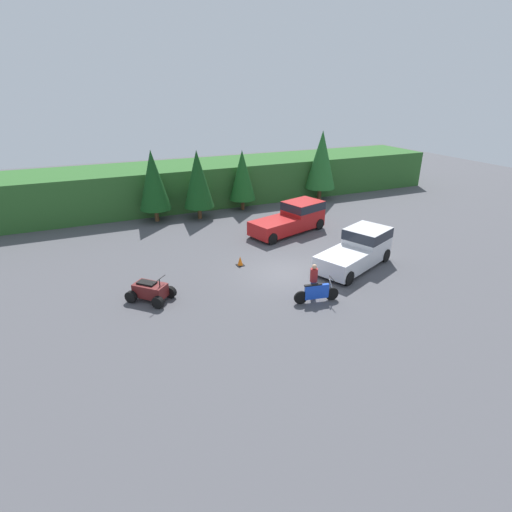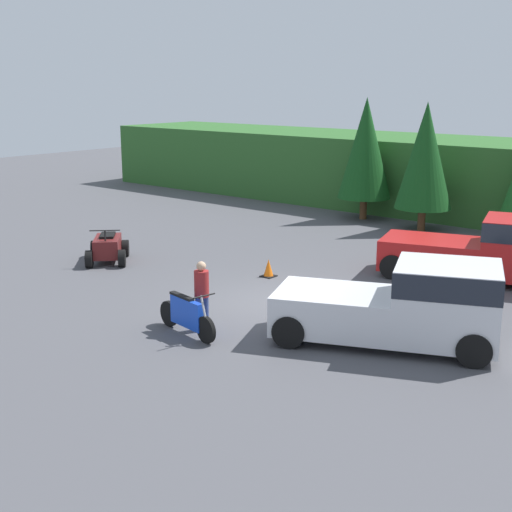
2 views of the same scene
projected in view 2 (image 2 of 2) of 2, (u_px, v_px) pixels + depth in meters
The scene contains 10 objects.
ground_plane at pixel (277, 303), 19.48m from camera, with size 80.00×80.00×0.00m, color #4C4C51.
hillside_backdrop at pixel (504, 181), 31.02m from camera, with size 44.00×6.00×3.32m.
tree_left at pixel (365, 148), 30.55m from camera, with size 2.31×2.31×5.24m.
tree_mid_left at pixel (425, 156), 28.14m from camera, with size 2.26×2.26×5.13m.
pickup_truck_red at pixel (494, 248), 21.38m from camera, with size 5.86×3.55×1.97m.
pickup_truck_second at pixel (408, 303), 16.15m from camera, with size 5.41×3.83×1.97m.
dirt_bike at pixel (187, 315), 16.97m from camera, with size 2.17×0.67×1.15m.
quad_atv at pixel (108, 248), 23.81m from camera, with size 2.35×2.34×1.20m.
rider_person at pixel (202, 293), 17.14m from camera, with size 0.38×0.39×1.73m.
traffic_cone at pixel (268, 269), 22.04m from camera, with size 0.42×0.42×0.55m.
Camera 2 is at (11.46, -14.66, 5.92)m, focal length 50.00 mm.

